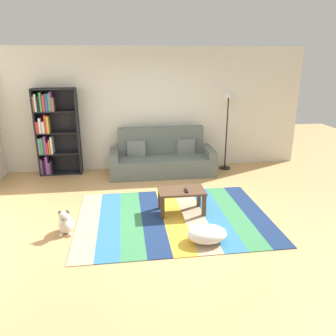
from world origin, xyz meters
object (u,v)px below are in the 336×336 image
(standing_lamp, at_px, (228,104))
(pouf, at_px, (207,234))
(tv_remote, at_px, (186,191))
(bookshelf, at_px, (52,132))
(coffee_table, at_px, (182,194))
(couch, at_px, (162,159))
(dog, at_px, (66,223))

(standing_lamp, bearing_deg, pouf, -111.36)
(tv_remote, bearing_deg, pouf, -80.29)
(bookshelf, height_order, coffee_table, bookshelf)
(tv_remote, bearing_deg, couch, 95.89)
(couch, relative_size, dog, 5.69)
(coffee_table, bearing_deg, standing_lamp, 56.69)
(coffee_table, bearing_deg, bookshelf, 136.46)
(coffee_table, bearing_deg, couch, 92.33)
(bookshelf, relative_size, pouf, 3.33)
(bookshelf, height_order, pouf, bookshelf)
(bookshelf, bearing_deg, couch, -6.88)
(pouf, relative_size, dog, 1.41)
(pouf, bearing_deg, coffee_table, 101.01)
(couch, distance_m, bookshelf, 2.43)
(dog, height_order, standing_lamp, standing_lamp)
(pouf, bearing_deg, bookshelf, 128.54)
(coffee_table, distance_m, dog, 1.86)
(couch, relative_size, coffee_table, 3.00)
(pouf, bearing_deg, tv_remote, 97.85)
(couch, height_order, tv_remote, couch)
(coffee_table, distance_m, tv_remote, 0.13)
(pouf, bearing_deg, dog, 164.92)
(couch, height_order, standing_lamp, standing_lamp)
(couch, distance_m, pouf, 3.00)
(bookshelf, bearing_deg, coffee_table, -43.54)
(dog, distance_m, tv_remote, 1.91)
(dog, xyz_separation_m, tv_remote, (1.86, 0.37, 0.25))
(bookshelf, bearing_deg, dog, -77.26)
(pouf, bearing_deg, couch, 95.19)
(couch, distance_m, standing_lamp, 1.89)
(couch, bearing_deg, tv_remote, -85.98)
(dog, bearing_deg, tv_remote, 11.37)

